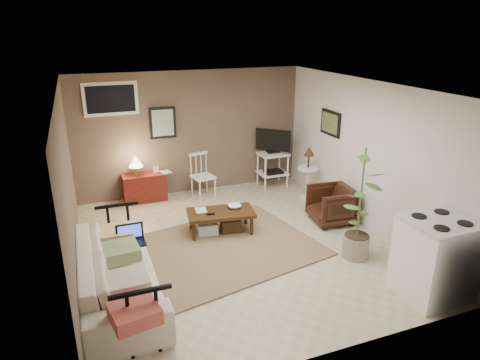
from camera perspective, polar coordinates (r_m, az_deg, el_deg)
name	(u,v)px	position (r m, az deg, el deg)	size (l,w,h in m)	color
floor	(236,245)	(6.65, -0.58, -8.66)	(5.00, 5.00, 0.00)	#C1B293
art_back	(163,123)	(8.27, -10.27, 7.52)	(0.50, 0.03, 0.60)	black
art_right	(331,123)	(7.96, 11.98, 7.45)	(0.03, 0.60, 0.45)	black
window	(111,99)	(8.07, -16.86, 10.31)	(0.96, 0.03, 0.60)	silver
rug	(223,248)	(6.55, -2.24, -9.03)	(2.67, 2.13, 0.03)	olive
coffee_table	(220,220)	(6.92, -2.62, -5.40)	(1.13, 0.70, 0.40)	#3C2510
sofa	(117,264)	(5.49, -16.05, -10.76)	(2.31, 0.67, 0.90)	silver
sofa_pillows	(124,267)	(5.21, -15.25, -11.13)	(0.44, 2.20, 0.16)	beige
sofa_end_rails	(129,267)	(5.53, -14.60, -11.14)	(0.62, 2.31, 0.78)	black
laptop	(131,237)	(5.79, -14.38, -7.41)	(0.36, 0.26, 0.24)	black
red_console	(144,185)	(8.34, -12.70, -0.64)	(0.80, 0.36, 0.93)	maroon
spindle_chair	(203,177)	(8.36, -4.99, 0.43)	(0.46, 0.46, 0.86)	silver
tv_stand	(273,157)	(8.80, 4.43, 3.10)	(0.58, 0.52, 1.22)	silver
side_table	(308,167)	(8.22, 9.09, 1.75)	(0.39, 0.39, 1.05)	silver
armchair	(332,203)	(7.42, 12.11, -3.03)	(0.67, 0.63, 0.69)	black
potted_plant	(361,200)	(6.19, 15.78, -2.59)	(0.42, 0.42, 1.68)	gray
stove	(435,258)	(5.81, 24.56, -9.42)	(0.79, 0.74, 1.03)	white
bowl	(235,202)	(6.94, -0.73, -2.94)	(0.21, 0.05, 0.21)	#3C2510
book_table	(195,205)	(6.84, -5.97, -3.28)	(0.17, 0.02, 0.24)	#3C2510
book_console	(161,168)	(8.21, -10.44, 1.64)	(0.17, 0.02, 0.23)	#3C2510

